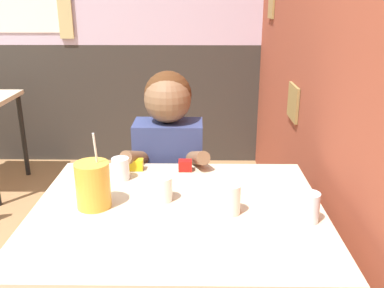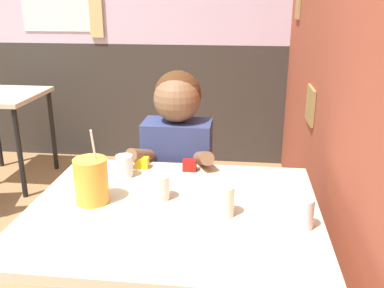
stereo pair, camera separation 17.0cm
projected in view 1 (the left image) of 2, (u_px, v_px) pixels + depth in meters
brick_wall_right at (302, 26)px, 2.43m from camera, size 0.08×4.72×2.70m
back_wall at (91, 15)px, 3.76m from camera, size 5.99×0.09×2.70m
main_table at (178, 223)px, 1.61m from camera, size 1.09×0.90×0.76m
person_seated at (169, 174)px, 2.20m from camera, size 0.42×0.42×1.17m
cocktail_pitcher at (93, 185)px, 1.58m from camera, size 0.13×0.13×0.29m
glass_near_pitcher at (309, 207)px, 1.49m from camera, size 0.07×0.07×0.11m
glass_center at (162, 189)px, 1.64m from camera, size 0.08×0.08×0.10m
glass_far_side at (231, 199)px, 1.54m from camera, size 0.07×0.07×0.11m
glass_by_brick at (121, 169)px, 1.83m from camera, size 0.07×0.07×0.10m
condiment_ketchup at (185, 165)px, 1.93m from camera, size 0.06×0.04×0.05m
condiment_mustard at (136, 165)px, 1.94m from camera, size 0.06×0.04×0.05m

